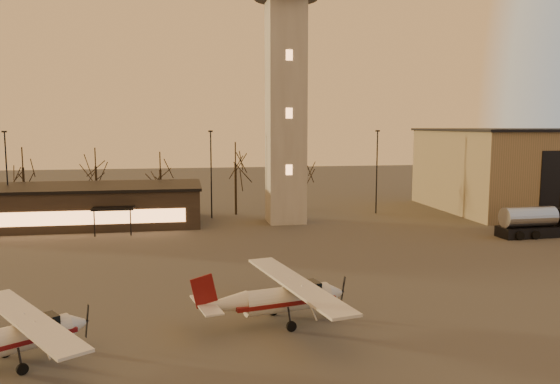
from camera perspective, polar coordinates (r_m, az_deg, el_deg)
name	(u,v)px	position (r m, az deg, el deg)	size (l,w,h in m)	color
ground	(379,312)	(32.82, 10.34, -12.23)	(220.00, 220.00, 0.00)	#403E3B
control_tower	(286,73)	(60.29, 0.61, 12.32)	(6.80, 6.80, 32.60)	gray
hangar	(554,169)	(78.74, 26.75, 2.19)	(30.60, 20.60, 10.30)	#887259
terminal	(82,205)	(62.61, -19.98, -1.30)	(25.40, 12.20, 4.30)	black
light_poles	(288,173)	(61.34, 0.88, 2.01)	(58.50, 12.25, 10.14)	black
tree_row	(162,165)	(68.42, -12.20, 2.82)	(37.20, 9.20, 8.80)	black
cessna_front	(290,303)	(30.44, 1.00, -11.49)	(9.25, 11.63, 3.20)	beige
cessna_rear	(22,342)	(28.12, -25.35, -13.95)	(8.65, 9.76, 2.96)	silver
fuel_truck	(538,225)	(58.53, 25.35, -3.09)	(8.07, 2.90, 2.96)	black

